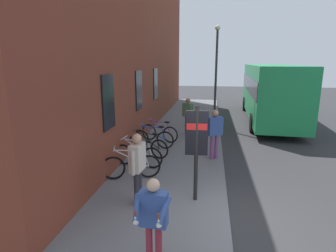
# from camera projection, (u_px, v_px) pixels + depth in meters

# --- Properties ---
(ground) EXTENTS (60.00, 60.00, 0.00)m
(ground) POSITION_uv_depth(u_px,v_px,m) (245.00, 147.00, 11.84)
(ground) COLOR #2D2D30
(sidewalk_pavement) EXTENTS (24.00, 3.50, 0.12)m
(sidewalk_pavement) POSITION_uv_depth(u_px,v_px,m) (185.00, 132.00, 14.16)
(sidewalk_pavement) COLOR slate
(sidewalk_pavement) RESTS_ON ground
(station_facade) EXTENTS (22.00, 0.65, 8.78)m
(station_facade) POSITION_uv_depth(u_px,v_px,m) (149.00, 45.00, 14.44)
(station_facade) COLOR brown
(station_facade) RESTS_ON ground
(bicycle_beside_lamp) EXTENTS (0.64, 1.72, 0.97)m
(bicycle_beside_lamp) POSITION_uv_depth(u_px,v_px,m) (131.00, 166.00, 8.28)
(bicycle_beside_lamp) COLOR black
(bicycle_beside_lamp) RESTS_ON sidewalk_pavement
(bicycle_mid_rack) EXTENTS (0.50, 1.76, 0.97)m
(bicycle_mid_rack) POSITION_uv_depth(u_px,v_px,m) (138.00, 155.00, 9.25)
(bicycle_mid_rack) COLOR black
(bicycle_mid_rack) RESTS_ON sidewalk_pavement
(bicycle_far_end) EXTENTS (0.69, 1.70, 0.97)m
(bicycle_far_end) POSITION_uv_depth(u_px,v_px,m) (147.00, 146.00, 10.22)
(bicycle_far_end) COLOR black
(bicycle_far_end) RESTS_ON sidewalk_pavement
(bicycle_nearest_sign) EXTENTS (0.48, 1.77, 0.97)m
(bicycle_nearest_sign) POSITION_uv_depth(u_px,v_px,m) (153.00, 138.00, 11.27)
(bicycle_nearest_sign) COLOR black
(bicycle_nearest_sign) RESTS_ON sidewalk_pavement
(bicycle_leaning_wall) EXTENTS (0.66, 1.71, 0.97)m
(bicycle_leaning_wall) POSITION_uv_depth(u_px,v_px,m) (160.00, 133.00, 12.18)
(bicycle_leaning_wall) COLOR black
(bicycle_leaning_wall) RESTS_ON sidewalk_pavement
(transit_info_sign) EXTENTS (0.11, 0.55, 2.40)m
(transit_info_sign) POSITION_uv_depth(u_px,v_px,m) (197.00, 139.00, 6.74)
(transit_info_sign) COLOR black
(transit_info_sign) RESTS_ON sidewalk_pavement
(city_bus) EXTENTS (10.61, 3.06, 3.35)m
(city_bus) POSITION_uv_depth(u_px,v_px,m) (270.00, 89.00, 16.84)
(city_bus) COLOR #1E8C4C
(city_bus) RESTS_ON ground
(pedestrian_crossing_street) EXTENTS (0.48, 0.57, 1.75)m
(pedestrian_crossing_street) POSITION_uv_depth(u_px,v_px,m) (188.00, 112.00, 13.29)
(pedestrian_crossing_street) COLOR #26262D
(pedestrian_crossing_street) RESTS_ON sidewalk_pavement
(pedestrian_by_facade) EXTENTS (0.46, 0.61, 1.79)m
(pedestrian_by_facade) POSITION_uv_depth(u_px,v_px,m) (215.00, 129.00, 9.84)
(pedestrian_by_facade) COLOR #723F72
(pedestrian_by_facade) RESTS_ON sidewalk_pavement
(pedestrian_near_bus) EXTENTS (0.67, 0.31, 1.79)m
(pedestrian_near_bus) POSITION_uv_depth(u_px,v_px,m) (137.00, 162.00, 6.66)
(pedestrian_near_bus) COLOR #26262D
(pedestrian_near_bus) RESTS_ON sidewalk_pavement
(tourist_with_hotdogs) EXTENTS (0.57, 0.62, 1.61)m
(tourist_with_hotdogs) POSITION_uv_depth(u_px,v_px,m) (153.00, 214.00, 4.54)
(tourist_with_hotdogs) COLOR maroon
(tourist_with_hotdogs) RESTS_ON sidewalk_pavement
(street_lamp) EXTENTS (0.28, 0.28, 5.26)m
(street_lamp) POSITION_uv_depth(u_px,v_px,m) (216.00, 68.00, 14.67)
(street_lamp) COLOR #333338
(street_lamp) RESTS_ON sidewalk_pavement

